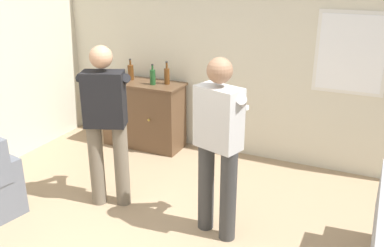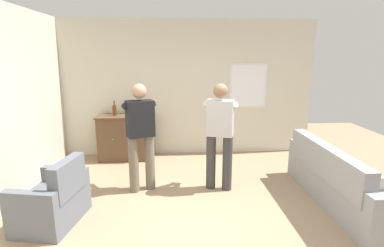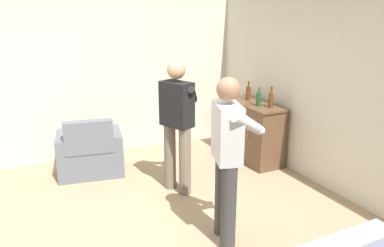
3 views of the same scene
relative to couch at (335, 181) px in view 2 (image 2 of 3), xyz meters
name	(u,v)px [view 2 (image 2 of 3)]	position (x,y,z in m)	size (l,w,h in m)	color
ground	(200,215)	(-1.95, -0.22, -0.33)	(10.40, 10.40, 0.00)	#9E8466
wall_back_with_window	(191,88)	(-1.92, 2.43, 1.07)	(5.20, 0.15, 2.80)	beige
couch	(335,181)	(0.00, 0.00, 0.00)	(0.57, 2.30, 0.86)	gray
armchair	(53,202)	(-3.82, -0.29, -0.05)	(0.79, 0.98, 0.85)	slate
sideboard_cabinet	(126,137)	(-3.26, 2.08, 0.12)	(1.12, 0.49, 0.91)	brown
bottle_wine_green	(115,110)	(-3.46, 2.12, 0.68)	(0.08, 0.08, 0.29)	#593314
bottle_liquor_amber	(134,111)	(-3.07, 2.03, 0.68)	(0.07, 0.07, 0.27)	#1E4C23
bottle_spirits_clear	(142,109)	(-2.91, 2.13, 0.68)	(0.07, 0.07, 0.30)	#593314
person_standing_left	(140,132)	(-2.79, 0.61, 0.60)	(0.52, 0.52, 1.68)	#6B6051
person_standing_right	(220,132)	(-1.58, 0.58, 0.60)	(0.53, 0.52, 1.68)	#383838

